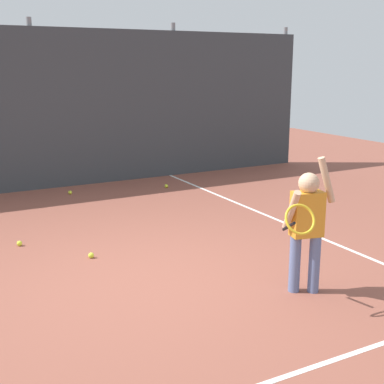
# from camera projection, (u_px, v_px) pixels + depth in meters

# --- Properties ---
(ground_plane) EXTENTS (20.00, 20.00, 0.00)m
(ground_plane) POSITION_uv_depth(u_px,v_px,m) (141.00, 278.00, 5.54)
(ground_plane) COLOR brown
(court_line_sideline) EXTENTS (0.05, 9.00, 0.00)m
(court_line_sideline) POSITION_uv_depth(u_px,v_px,m) (280.00, 221.00, 7.58)
(court_line_sideline) COLOR white
(court_line_sideline) RESTS_ON ground
(back_fence_windscreen) EXTENTS (11.20, 0.08, 2.83)m
(back_fence_windscreen) POSITION_uv_depth(u_px,v_px,m) (36.00, 110.00, 9.20)
(back_fence_windscreen) COLOR #383D42
(back_fence_windscreen) RESTS_ON ground
(fence_post_2) EXTENTS (0.09, 0.09, 2.98)m
(fence_post_2) POSITION_uv_depth(u_px,v_px,m) (35.00, 106.00, 9.24)
(fence_post_2) COLOR slate
(fence_post_2) RESTS_ON ground
(fence_post_3) EXTENTS (0.09, 0.09, 2.98)m
(fence_post_3) POSITION_uv_depth(u_px,v_px,m) (174.00, 101.00, 10.49)
(fence_post_3) COLOR slate
(fence_post_3) RESTS_ON ground
(fence_post_4) EXTENTS (0.09, 0.09, 2.98)m
(fence_post_4) POSITION_uv_depth(u_px,v_px,m) (283.00, 97.00, 11.74)
(fence_post_4) COLOR slate
(fence_post_4) RESTS_ON ground
(tennis_player) EXTENTS (0.82, 0.57, 1.35)m
(tennis_player) POSITION_uv_depth(u_px,v_px,m) (307.00, 222.00, 5.04)
(tennis_player) COLOR slate
(tennis_player) RESTS_ON ground
(tennis_ball_0) EXTENTS (0.07, 0.07, 0.07)m
(tennis_ball_0) POSITION_uv_depth(u_px,v_px,m) (19.00, 243.00, 6.53)
(tennis_ball_0) COLOR #CCE033
(tennis_ball_0) RESTS_ON ground
(tennis_ball_1) EXTENTS (0.07, 0.07, 0.07)m
(tennis_ball_1) POSITION_uv_depth(u_px,v_px,m) (166.00, 186.00, 9.60)
(tennis_ball_1) COLOR #CCE033
(tennis_ball_1) RESTS_ON ground
(tennis_ball_2) EXTENTS (0.07, 0.07, 0.07)m
(tennis_ball_2) POSITION_uv_depth(u_px,v_px,m) (70.00, 192.00, 9.12)
(tennis_ball_2) COLOR #CCE033
(tennis_ball_2) RESTS_ON ground
(tennis_ball_3) EXTENTS (0.07, 0.07, 0.07)m
(tennis_ball_3) POSITION_uv_depth(u_px,v_px,m) (91.00, 255.00, 6.12)
(tennis_ball_3) COLOR #CCE033
(tennis_ball_3) RESTS_ON ground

